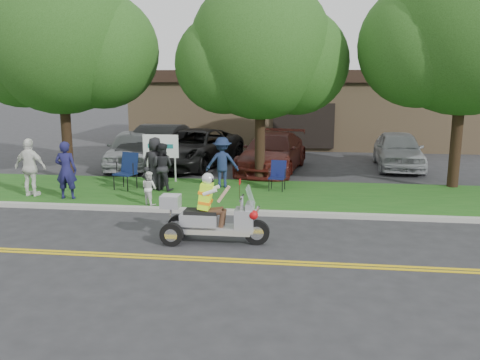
# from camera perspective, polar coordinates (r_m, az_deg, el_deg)

# --- Properties ---
(ground) EXTENTS (120.00, 120.00, 0.00)m
(ground) POSITION_cam_1_polar(r_m,az_deg,el_deg) (11.22, -3.60, -7.98)
(ground) COLOR #28282B
(ground) RESTS_ON ground
(centerline_near) EXTENTS (60.00, 0.10, 0.01)m
(centerline_near) POSITION_cam_1_polar(r_m,az_deg,el_deg) (10.68, -4.19, -8.99)
(centerline_near) COLOR gold
(centerline_near) RESTS_ON ground
(centerline_far) EXTENTS (60.00, 0.10, 0.01)m
(centerline_far) POSITION_cam_1_polar(r_m,az_deg,el_deg) (10.83, -4.02, -8.70)
(centerline_far) COLOR gold
(centerline_far) RESTS_ON ground
(curb) EXTENTS (60.00, 0.25, 0.12)m
(curb) POSITION_cam_1_polar(r_m,az_deg,el_deg) (14.07, -1.30, -3.59)
(curb) COLOR #A8A89E
(curb) RESTS_ON ground
(grass_verge) EXTENTS (60.00, 4.00, 0.10)m
(grass_verge) POSITION_cam_1_polar(r_m,az_deg,el_deg) (16.13, -0.18, -1.60)
(grass_verge) COLOR #175316
(grass_verge) RESTS_ON ground
(commercial_building) EXTENTS (18.00, 8.20, 4.00)m
(commercial_building) POSITION_cam_1_polar(r_m,az_deg,el_deg) (29.40, 7.21, 8.23)
(commercial_building) COLOR #9E7F5B
(commercial_building) RESTS_ON ground
(tree_left) EXTENTS (6.62, 5.40, 7.78)m
(tree_left) POSITION_cam_1_polar(r_m,az_deg,el_deg) (19.37, -19.32, 14.29)
(tree_left) COLOR #332114
(tree_left) RESTS_ON ground
(tree_mid) EXTENTS (5.88, 4.80, 7.05)m
(tree_mid) POSITION_cam_1_polar(r_m,az_deg,el_deg) (17.67, 2.52, 13.87)
(tree_mid) COLOR #332114
(tree_mid) RESTS_ON ground
(tree_right) EXTENTS (6.86, 5.60, 8.07)m
(tree_right) POSITION_cam_1_polar(r_m,az_deg,el_deg) (18.16, 24.15, 14.70)
(tree_right) COLOR #332114
(tree_right) RESTS_ON ground
(business_sign) EXTENTS (1.25, 0.06, 1.75)m
(business_sign) POSITION_cam_1_polar(r_m,az_deg,el_deg) (17.84, -8.89, 3.48)
(business_sign) COLOR silver
(business_sign) RESTS_ON ground
(trike_scooter) EXTENTS (2.49, 0.83, 1.63)m
(trike_scooter) POSITION_cam_1_polar(r_m,az_deg,el_deg) (11.60, -3.42, -4.34)
(trike_scooter) COLOR black
(trike_scooter) RESTS_ON ground
(lawn_chair_a) EXTENTS (0.78, 0.80, 1.18)m
(lawn_chair_a) POSITION_cam_1_polar(r_m,az_deg,el_deg) (17.00, -12.52, 1.27)
(lawn_chair_a) COLOR black
(lawn_chair_a) RESTS_ON grass_verge
(lawn_chair_b) EXTENTS (0.57, 0.59, 0.95)m
(lawn_chair_b) POSITION_cam_1_polar(r_m,az_deg,el_deg) (16.48, 4.26, 0.74)
(lawn_chair_b) COLOR black
(lawn_chair_b) RESTS_ON grass_verge
(spectator_adult_left) EXTENTS (0.67, 0.48, 1.74)m
(spectator_adult_left) POSITION_cam_1_polar(r_m,az_deg,el_deg) (16.07, -18.94, 1.06)
(spectator_adult_left) COLOR #1A1946
(spectator_adult_left) RESTS_ON grass_verge
(spectator_adult_mid) EXTENTS (0.84, 0.70, 1.54)m
(spectator_adult_mid) POSITION_cam_1_polar(r_m,az_deg,el_deg) (16.52, -8.73, 1.49)
(spectator_adult_mid) COLOR #232325
(spectator_adult_mid) RESTS_ON grass_verge
(spectator_adult_right) EXTENTS (1.09, 0.54, 1.78)m
(spectator_adult_right) POSITION_cam_1_polar(r_m,az_deg,el_deg) (16.80, -22.47, 1.32)
(spectator_adult_right) COLOR white
(spectator_adult_right) RESTS_ON grass_verge
(spectator_chair_a) EXTENTS (1.15, 0.76, 1.67)m
(spectator_chair_a) POSITION_cam_1_polar(r_m,az_deg,el_deg) (16.78, -2.01, 2.00)
(spectator_chair_a) COLOR #1A2648
(spectator_chair_a) RESTS_ON grass_verge
(spectator_chair_b) EXTENTS (0.90, 0.64, 1.71)m
(spectator_chair_b) POSITION_cam_1_polar(r_m,az_deg,el_deg) (16.71, -9.49, 1.87)
(spectator_chair_b) COLOR black
(spectator_chair_b) RESTS_ON grass_verge
(child_left) EXTENTS (0.39, 0.31, 0.95)m
(child_left) POSITION_cam_1_polar(r_m,az_deg,el_deg) (15.69, -10.38, -0.22)
(child_left) COLOR black
(child_left) RESTS_ON grass_verge
(child_right) EXTENTS (0.60, 0.57, 0.97)m
(child_right) POSITION_cam_1_polar(r_m,az_deg,el_deg) (14.79, -10.16, -0.89)
(child_right) COLOR white
(child_right) RESTS_ON grass_verge
(parked_car_far_left) EXTENTS (2.55, 4.79, 1.55)m
(parked_car_far_left) POSITION_cam_1_polar(r_m,az_deg,el_deg) (21.44, -12.01, 3.45)
(parked_car_far_left) COLOR #9D9FA4
(parked_car_far_left) RESTS_ON ground
(parked_car_left) EXTENTS (2.15, 5.17, 1.66)m
(parked_car_left) POSITION_cam_1_polar(r_m,az_deg,el_deg) (21.91, -9.17, 3.88)
(parked_car_left) COLOR #2B2B2D
(parked_car_left) RESTS_ON ground
(parked_car_mid) EXTENTS (3.87, 6.02, 1.54)m
(parked_car_mid) POSITION_cam_1_polar(r_m,az_deg,el_deg) (21.26, -5.16, 3.58)
(parked_car_mid) COLOR black
(parked_car_mid) RESTS_ON ground
(parked_car_right) EXTENTS (2.89, 5.44, 1.50)m
(parked_car_right) POSITION_cam_1_polar(r_m,az_deg,el_deg) (20.14, 3.65, 3.09)
(parked_car_right) COLOR #4D1812
(parked_car_right) RESTS_ON ground
(parked_car_far_right) EXTENTS (2.01, 4.53, 1.51)m
(parked_car_far_right) POSITION_cam_1_polar(r_m,az_deg,el_deg) (21.77, 17.37, 3.24)
(parked_car_far_right) COLOR #999C9F
(parked_car_far_right) RESTS_ON ground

